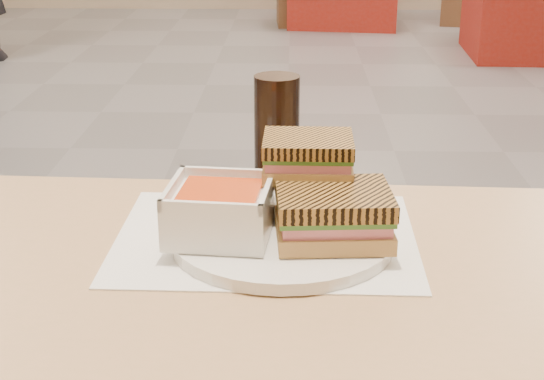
{
  "coord_description": "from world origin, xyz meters",
  "views": [
    {
      "loc": [
        0.03,
        -2.85,
        1.15
      ],
      "look_at": [
        0.01,
        -2.0,
        0.82
      ],
      "focal_mm": 52.38,
      "sensor_mm": 36.0,
      "label": 1
    }
  ],
  "objects_px": {
    "soup_bowl": "(220,212)",
    "panini_lower": "(333,214)",
    "bg_chair_1l": "(520,24)",
    "bg_table_1": "(533,2)",
    "cola_glass": "(277,124)",
    "plate": "(282,237)"
  },
  "relations": [
    {
      "from": "bg_table_1",
      "to": "bg_chair_1l",
      "type": "xyz_separation_m",
      "value": [
        -0.1,
        -0.11,
        -0.14
      ]
    },
    {
      "from": "soup_bowl",
      "to": "cola_glass",
      "type": "distance_m",
      "value": 0.28
    },
    {
      "from": "soup_bowl",
      "to": "panini_lower",
      "type": "bearing_deg",
      "value": -2.83
    },
    {
      "from": "panini_lower",
      "to": "bg_chair_1l",
      "type": "height_order",
      "value": "panini_lower"
    },
    {
      "from": "bg_table_1",
      "to": "bg_chair_1l",
      "type": "relative_size",
      "value": 1.77
    },
    {
      "from": "bg_table_1",
      "to": "bg_chair_1l",
      "type": "bearing_deg",
      "value": -134.18
    },
    {
      "from": "soup_bowl",
      "to": "cola_glass",
      "type": "xyz_separation_m",
      "value": [
        0.06,
        0.27,
        0.03
      ]
    },
    {
      "from": "plate",
      "to": "bg_chair_1l",
      "type": "distance_m",
      "value": 5.02
    },
    {
      "from": "soup_bowl",
      "to": "bg_table_1",
      "type": "relative_size",
      "value": 0.14
    },
    {
      "from": "soup_bowl",
      "to": "bg_chair_1l",
      "type": "height_order",
      "value": "soup_bowl"
    },
    {
      "from": "bg_table_1",
      "to": "cola_glass",
      "type": "bearing_deg",
      "value": -110.28
    },
    {
      "from": "soup_bowl",
      "to": "bg_chair_1l",
      "type": "relative_size",
      "value": 0.26
    },
    {
      "from": "cola_glass",
      "to": "bg_table_1",
      "type": "bearing_deg",
      "value": 69.72
    },
    {
      "from": "bg_chair_1l",
      "to": "bg_table_1",
      "type": "bearing_deg",
      "value": 45.82
    },
    {
      "from": "soup_bowl",
      "to": "bg_table_1",
      "type": "bearing_deg",
      "value": 70.14
    },
    {
      "from": "plate",
      "to": "soup_bowl",
      "type": "xyz_separation_m",
      "value": [
        -0.07,
        -0.01,
        0.04
      ]
    },
    {
      "from": "soup_bowl",
      "to": "plate",
      "type": "bearing_deg",
      "value": 7.78
    },
    {
      "from": "panini_lower",
      "to": "cola_glass",
      "type": "xyz_separation_m",
      "value": [
        -0.07,
        0.28,
        0.02
      ]
    },
    {
      "from": "plate",
      "to": "cola_glass",
      "type": "distance_m",
      "value": 0.27
    },
    {
      "from": "cola_glass",
      "to": "bg_chair_1l",
      "type": "height_order",
      "value": "cola_glass"
    },
    {
      "from": "plate",
      "to": "soup_bowl",
      "type": "bearing_deg",
      "value": -172.22
    },
    {
      "from": "plate",
      "to": "panini_lower",
      "type": "height_order",
      "value": "panini_lower"
    }
  ]
}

